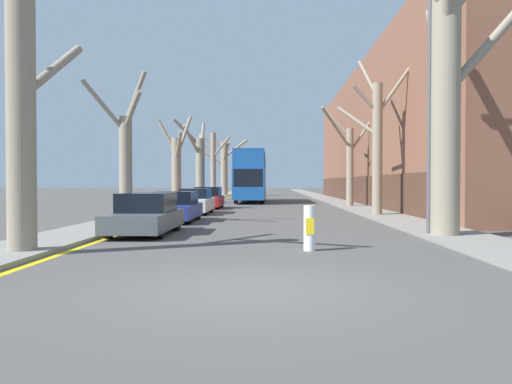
{
  "coord_description": "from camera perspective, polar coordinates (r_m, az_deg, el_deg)",
  "views": [
    {
      "loc": [
        0.29,
        -8.15,
        1.74
      ],
      "look_at": [
        -0.86,
        30.14,
        1.0
      ],
      "focal_mm": 35.0,
      "sensor_mm": 36.0,
      "label": 1
    }
  ],
  "objects": [
    {
      "name": "lamp_post",
      "position": [
        16.88,
        18.92,
        10.29
      ],
      "size": [
        1.4,
        0.2,
        7.97
      ],
      "color": "#4C4F54",
      "rests_on": "ground"
    },
    {
      "name": "parked_car_1",
      "position": [
        22.36,
        -9.11,
        -1.73
      ],
      "size": [
        1.8,
        4.29,
        1.34
      ],
      "color": "navy",
      "rests_on": "ground"
    },
    {
      "name": "sidewalk_right",
      "position": [
        58.46,
        7.4,
        -0.54
      ],
      "size": [
        2.21,
        120.0,
        0.12
      ],
      "primitive_type": "cube",
      "color": "gray",
      "rests_on": "ground"
    },
    {
      "name": "street_tree_left_5",
      "position": [
        63.3,
        -3.65,
        3.08
      ],
      "size": [
        5.99,
        2.39,
        7.69
      ],
      "color": "gray",
      "rests_on": "ground"
    },
    {
      "name": "street_tree_left_2",
      "position": [
        32.96,
        -9.07,
        2.78
      ],
      "size": [
        2.14,
        3.25,
        6.24
      ],
      "color": "gray",
      "rests_on": "ground"
    },
    {
      "name": "street_tree_left_1",
      "position": [
        21.85,
        -14.71,
        3.63
      ],
      "size": [
        2.75,
        1.96,
        6.39
      ],
      "color": "gray",
      "rests_on": "ground"
    },
    {
      "name": "building_facade_right",
      "position": [
        43.41,
        17.69,
        5.99
      ],
      "size": [
        10.08,
        47.36,
        10.97
      ],
      "color": "brown",
      "rests_on": "ground"
    },
    {
      "name": "street_tree_right_1",
      "position": [
        26.14,
        13.62,
        5.82
      ],
      "size": [
        3.75,
        2.85,
        8.48
      ],
      "color": "gray",
      "rests_on": "ground"
    },
    {
      "name": "ground_plane",
      "position": [
        8.34,
        -0.34,
        -10.91
      ],
      "size": [
        300.0,
        300.0,
        0.0
      ],
      "primitive_type": "plane",
      "color": "#4C4947"
    },
    {
      "name": "parked_car_0",
      "position": [
        17.15,
        -12.47,
        -2.55
      ],
      "size": [
        1.83,
        4.41,
        1.38
      ],
      "color": "#4C5156",
      "rests_on": "ground"
    },
    {
      "name": "street_tree_left_4",
      "position": [
        52.87,
        -4.92,
        3.28
      ],
      "size": [
        4.02,
        1.54,
        7.07
      ],
      "color": "gray",
      "rests_on": "ground"
    },
    {
      "name": "street_tree_right_2",
      "position": [
        35.25,
        10.59,
        3.58
      ],
      "size": [
        4.2,
        2.48,
        7.21
      ],
      "color": "gray",
      "rests_on": "ground"
    },
    {
      "name": "parked_car_3",
      "position": [
        33.36,
        -5.51,
        -0.72
      ],
      "size": [
        1.83,
        4.05,
        1.43
      ],
      "color": "maroon",
      "rests_on": "ground"
    },
    {
      "name": "street_tree_left_3",
      "position": [
        42.61,
        -6.5,
        3.21
      ],
      "size": [
        2.57,
        3.93,
        7.05
      ],
      "color": "gray",
      "rests_on": "ground"
    },
    {
      "name": "parked_car_2",
      "position": [
        27.82,
        -6.96,
        -1.11
      ],
      "size": [
        1.72,
        4.39,
        1.39
      ],
      "color": "silver",
      "rests_on": "ground"
    },
    {
      "name": "street_tree_right_0",
      "position": [
        16.71,
        21.03,
        9.85
      ],
      "size": [
        3.72,
        3.15,
        9.28
      ],
      "color": "gray",
      "rests_on": "ground"
    },
    {
      "name": "kerb_line_stripe",
      "position": [
        58.4,
        -3.28,
        -0.59
      ],
      "size": [
        0.24,
        120.0,
        0.01
      ],
      "primitive_type": "cube",
      "color": "yellow",
      "rests_on": "ground"
    },
    {
      "name": "double_decker_bus",
      "position": [
        43.95,
        -0.58,
        2.08
      ],
      "size": [
        2.54,
        11.27,
        4.38
      ],
      "color": "#19519E",
      "rests_on": "ground"
    },
    {
      "name": "traffic_bollard",
      "position": [
        12.74,
        6.14,
        -4.12
      ],
      "size": [
        0.3,
        0.31,
        1.15
      ],
      "color": "white",
      "rests_on": "ground"
    },
    {
      "name": "street_tree_left_0",
      "position": [
        13.3,
        -25.44,
        9.36
      ],
      "size": [
        4.09,
        4.51,
        7.84
      ],
      "color": "gray",
      "rests_on": "ground"
    },
    {
      "name": "sidewalk_left",
      "position": [
        58.52,
        -4.53,
        -0.54
      ],
      "size": [
        2.21,
        120.0,
        0.12
      ],
      "primitive_type": "cube",
      "color": "gray",
      "rests_on": "ground"
    }
  ]
}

